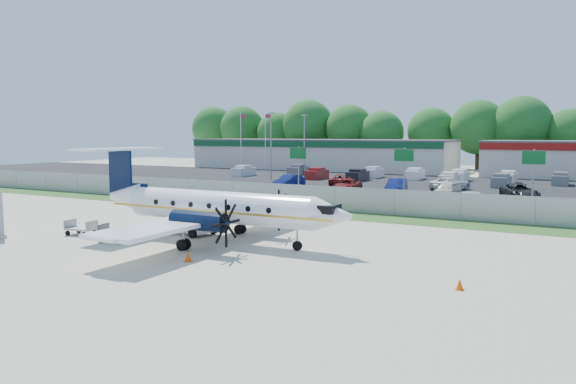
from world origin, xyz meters
The scene contains 31 objects.
ground centered at (0.00, 0.00, 0.00)m, with size 170.00×170.00×0.00m, color beige.
grass_verge centered at (0.00, 12.00, 0.01)m, with size 170.00×4.00×0.02m, color #2D561E.
access_road centered at (0.00, 19.00, 0.01)m, with size 170.00×8.00×0.02m, color black.
parking_lot centered at (0.00, 40.00, 0.01)m, with size 170.00×32.00×0.02m, color black.
perimeter_fence centered at (0.00, 14.00, 1.00)m, with size 120.00×0.06×1.99m.
building_west centered at (-24.00, 61.98, 2.63)m, with size 46.40×12.40×5.24m.
sign_left centered at (-8.00, 22.91, 3.61)m, with size 1.80×0.26×5.00m.
sign_mid centered at (3.00, 22.91, 3.61)m, with size 1.80×0.26×5.00m.
sign_right centered at (14.00, 22.91, 3.61)m, with size 1.80×0.26×5.00m.
flagpole_west centered at (-35.92, 55.00, 5.64)m, with size 1.06×0.12×10.00m.
flagpole_east centered at (-30.92, 55.00, 5.64)m, with size 1.06×0.12×10.00m.
light_pole_nw centered at (-20.00, 38.00, 5.23)m, with size 0.90×0.35×9.09m.
light_pole_sw centered at (-20.00, 48.00, 5.23)m, with size 0.90×0.35×9.09m.
tree_line centered at (0.00, 74.00, 0.00)m, with size 112.00×6.00×14.00m, color #1A5A1A, non-canonical shape.
aircraft centered at (-0.92, -1.23, 2.08)m, with size 17.19×16.99×5.37m.
pushback_tug centered at (-3.45, 0.00, 0.70)m, with size 2.96×2.36×1.47m.
baggage_cart_near centered at (-9.50, -3.50, 0.44)m, with size 1.91×1.28×0.94m.
baggage_cart_far centered at (-5.98, -4.06, 0.47)m, with size 2.07×1.42×1.01m.
cone_nose centered at (13.79, -4.83, 0.22)m, with size 0.33×0.33×0.47m.
cone_port_wing centered at (0.93, -6.07, 0.25)m, with size 0.38×0.38×0.54m.
cone_starboard_wing centered at (-4.77, 12.53, 0.23)m, with size 0.34×0.34×0.49m.
road_car_west centered at (-23.29, 17.74, 0.00)m, with size 1.53×4.40×1.45m, color silver.
road_car_mid centered at (9.08, 20.93, 0.00)m, with size 2.38×5.17×1.44m, color beige.
parked_car_a centered at (-12.34, 29.02, 0.00)m, with size 1.65×4.74×1.56m, color navy.
parked_car_b centered at (-4.99, 28.73, 0.00)m, with size 2.22×4.81×1.34m, color maroon.
parked_car_c centered at (0.38, 29.12, 0.00)m, with size 1.70×4.87×1.60m, color navy.
parked_car_d centered at (5.74, 28.63, 0.00)m, with size 1.81×4.49×1.53m, color beige.
parked_car_e centered at (12.34, 29.73, 0.00)m, with size 2.51×5.43×1.51m, color black.
parked_car_f centered at (-8.62, 35.33, 0.00)m, with size 2.18×4.73×1.31m, color maroon.
parked_car_g centered at (4.54, 35.55, 0.00)m, with size 2.40×5.21×1.45m, color silver.
far_parking_rows centered at (0.00, 45.00, 0.00)m, with size 56.00×10.00×1.60m, color gray, non-canonical shape.
Camera 1 is at (18.26, -27.64, 6.32)m, focal length 35.00 mm.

